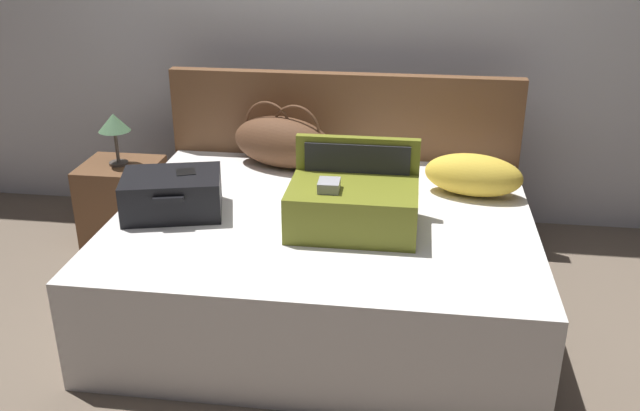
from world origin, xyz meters
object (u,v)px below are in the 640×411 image
bed (323,262)px  pillow_near_headboard (473,175)px  hard_case_large (353,203)px  table_lamp (114,125)px  duffel_bag (282,141)px  hard_case_medium (172,194)px  nightstand (124,204)px

bed → pillow_near_headboard: pillow_near_headboard is taller
hard_case_large → table_lamp: 1.61m
duffel_bag → pillow_near_headboard: duffel_bag is taller
hard_case_medium → pillow_near_headboard: size_ratio=1.07×
bed → hard_case_medium: bearing=-174.0°
bed → hard_case_medium: (-0.73, -0.08, 0.36)m
duffel_bag → pillow_near_headboard: (1.05, -0.28, -0.04)m
bed → duffel_bag: size_ratio=3.05×
duffel_bag → nightstand: bearing=-176.2°
hard_case_medium → table_lamp: bearing=116.1°
pillow_near_headboard → table_lamp: (-2.02, 0.22, 0.12)m
nightstand → bed: bearing=-24.0°
bed → duffel_bag: (-0.32, 0.64, 0.41)m
duffel_bag → bed: bearing=-63.3°
bed → nightstand: size_ratio=3.97×
duffel_bag → hard_case_large: bearing=-58.4°
nightstand → hard_case_large: bearing=-26.2°
hard_case_medium → pillow_near_headboard: bearing=1.8°
nightstand → table_lamp: (0.00, 0.00, 0.49)m
bed → nightstand: bearing=156.0°
bed → table_lamp: (-1.29, 0.57, 0.49)m
hard_case_medium → duffel_bag: duffel_bag is taller
nightstand → duffel_bag: bearing=3.8°
duffel_bag → pillow_near_headboard: bearing=-15.2°
nightstand → table_lamp: 0.49m
bed → hard_case_large: bearing=-41.2°
pillow_near_headboard → table_lamp: size_ratio=1.64×
hard_case_large → table_lamp: (-1.44, 0.71, 0.09)m
bed → duffel_bag: duffel_bag is taller
hard_case_large → nightstand: 1.65m
hard_case_medium → duffel_bag: (0.41, 0.71, 0.05)m
nightstand → table_lamp: size_ratio=1.66×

